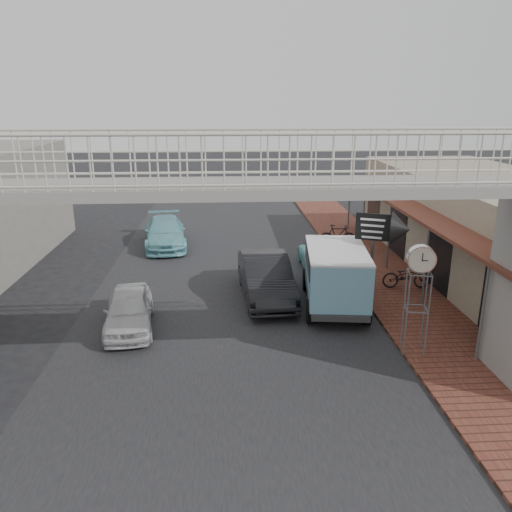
{
  "coord_description": "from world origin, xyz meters",
  "views": [
    {
      "loc": [
        0.01,
        -14.99,
        6.96
      ],
      "look_at": [
        1.05,
        1.58,
        1.8
      ],
      "focal_mm": 35.0,
      "sensor_mm": 36.0,
      "label": 1
    }
  ],
  "objects": [
    {
      "name": "road_strip",
      "position": [
        0.0,
        0.0,
        0.01
      ],
      "size": [
        10.0,
        60.0,
        0.01
      ],
      "primitive_type": "cube",
      "color": "black",
      "rests_on": "ground"
    },
    {
      "name": "angkot_far",
      "position": [
        -3.02,
        9.36,
        0.7
      ],
      "size": [
        2.54,
        5.01,
        1.39
      ],
      "primitive_type": "imported",
      "rotation": [
        0.0,
        0.0,
        0.12
      ],
      "color": "#72BBC6",
      "rests_on": "ground"
    },
    {
      "name": "ground",
      "position": [
        0.0,
        0.0,
        0.0
      ],
      "size": [
        120.0,
        120.0,
        0.0
      ],
      "primitive_type": "plane",
      "color": "black",
      "rests_on": "ground"
    },
    {
      "name": "white_hatchback",
      "position": [
        -3.11,
        -0.14,
        0.62
      ],
      "size": [
        1.89,
        3.79,
        1.24
      ],
      "primitive_type": "imported",
      "rotation": [
        0.0,
        0.0,
        0.12
      ],
      "color": "silver",
      "rests_on": "ground"
    },
    {
      "name": "arrow_sign",
      "position": [
        5.92,
        1.34,
        2.72
      ],
      "size": [
        1.96,
        1.33,
        3.25
      ],
      "rotation": [
        0.0,
        0.0,
        -0.4
      ],
      "color": "#59595B",
      "rests_on": "sidewalk"
    },
    {
      "name": "angkot_curb",
      "position": [
        4.2,
        5.11,
        0.58
      ],
      "size": [
        2.05,
        4.25,
        1.17
      ],
      "primitive_type": "imported",
      "rotation": [
        0.0,
        0.0,
        3.11
      ],
      "color": "#6EBABE",
      "rests_on": "ground"
    },
    {
      "name": "angkot_van",
      "position": [
        3.79,
        1.21,
        1.39
      ],
      "size": [
        2.49,
        4.65,
        2.18
      ],
      "rotation": [
        0.0,
        0.0,
        -0.11
      ],
      "color": "black",
      "rests_on": "ground"
    },
    {
      "name": "motorcycle_near",
      "position": [
        6.87,
        2.57,
        0.57
      ],
      "size": [
        1.85,
        0.78,
        0.95
      ],
      "primitive_type": "imported",
      "rotation": [
        0.0,
        0.0,
        1.49
      ],
      "color": "black",
      "rests_on": "sidewalk"
    },
    {
      "name": "motorcycle_far",
      "position": [
        5.51,
        8.46,
        0.64
      ],
      "size": [
        1.84,
        0.63,
        1.09
      ],
      "primitive_type": "imported",
      "rotation": [
        0.0,
        0.0,
        1.5
      ],
      "color": "black",
      "rests_on": "sidewalk"
    },
    {
      "name": "footbridge",
      "position": [
        0.0,
        -4.0,
        3.18
      ],
      "size": [
        16.4,
        2.4,
        6.34
      ],
      "color": "gray",
      "rests_on": "ground"
    },
    {
      "name": "street_clock",
      "position": [
        5.3,
        -2.4,
        2.72
      ],
      "size": [
        0.81,
        0.71,
        3.15
      ],
      "rotation": [
        0.0,
        0.0,
        -0.21
      ],
      "color": "#59595B",
      "rests_on": "sidewalk"
    },
    {
      "name": "dark_sedan",
      "position": [
        1.45,
        2.17,
        0.79
      ],
      "size": [
        1.97,
        4.92,
        1.59
      ],
      "primitive_type": "imported",
      "rotation": [
        0.0,
        0.0,
        0.06
      ],
      "color": "black",
      "rests_on": "ground"
    },
    {
      "name": "sidewalk",
      "position": [
        6.5,
        3.0,
        0.05
      ],
      "size": [
        3.0,
        40.0,
        0.1
      ],
      "primitive_type": "cube",
      "color": "brown",
      "rests_on": "ground"
    },
    {
      "name": "shophouse_row",
      "position": [
        10.97,
        4.0,
        2.01
      ],
      "size": [
        7.2,
        18.0,
        4.0
      ],
      "color": "gray",
      "rests_on": "ground"
    }
  ]
}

